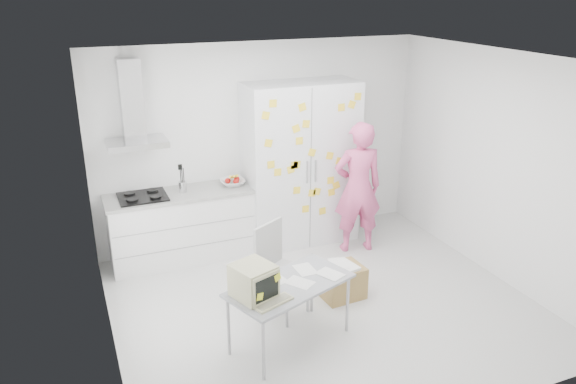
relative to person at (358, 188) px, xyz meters
name	(u,v)px	position (x,y,z in m)	size (l,w,h in m)	color
floor	(323,305)	(-1.02, -1.10, -0.89)	(4.50, 4.00, 0.02)	silver
walls	(298,171)	(-1.02, -0.38, 0.47)	(4.52, 4.01, 2.70)	white
ceiling	(329,60)	(-1.02, -1.10, 1.82)	(4.50, 4.00, 0.02)	white
counter_run	(182,225)	(-2.21, 0.60, -0.41)	(1.84, 0.63, 1.28)	white
range_hood	(133,112)	(-2.67, 0.74, 1.08)	(0.70, 0.48, 1.01)	silver
tall_cabinet	(301,164)	(-0.57, 0.57, 0.22)	(1.50, 0.68, 2.20)	silver
person	(358,188)	(0.00, 0.00, 0.00)	(0.64, 0.42, 1.76)	#D85489
desk	(268,284)	(-1.88, -1.67, -0.13)	(1.37, 1.01, 0.98)	gray
chair	(278,264)	(-1.53, -1.03, -0.30)	(0.63, 0.63, 1.02)	#A1A19F
cardboard_box	(342,281)	(-0.74, -1.03, -0.69)	(0.50, 0.41, 0.41)	olive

